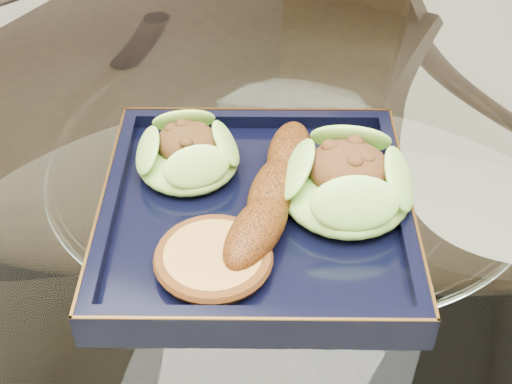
% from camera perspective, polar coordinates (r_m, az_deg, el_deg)
% --- Properties ---
extents(dining_table, '(1.13, 1.13, 0.77)m').
position_cam_1_polar(dining_table, '(0.79, 2.09, -9.26)').
color(dining_table, white).
rests_on(dining_table, ground).
extents(dining_chair, '(0.53, 0.53, 1.08)m').
position_cam_1_polar(dining_chair, '(1.14, -1.76, 8.93)').
color(dining_chair, black).
rests_on(dining_chair, ground).
extents(navy_plate, '(0.35, 0.35, 0.02)m').
position_cam_1_polar(navy_plate, '(0.63, -0.00, -2.04)').
color(navy_plate, black).
rests_on(navy_plate, dining_table).
extents(lettuce_wrap_left, '(0.11, 0.11, 0.03)m').
position_cam_1_polar(lettuce_wrap_left, '(0.66, -5.49, 2.85)').
color(lettuce_wrap_left, '#71AF32').
rests_on(lettuce_wrap_left, navy_plate).
extents(lettuce_wrap_right, '(0.13, 0.13, 0.04)m').
position_cam_1_polar(lettuce_wrap_right, '(0.62, 7.24, 0.50)').
color(lettuce_wrap_right, '#61992C').
rests_on(lettuce_wrap_right, navy_plate).
extents(roasted_plantain, '(0.05, 0.19, 0.04)m').
position_cam_1_polar(roasted_plantain, '(0.62, 1.45, 0.14)').
color(roasted_plantain, '#67310A').
rests_on(roasted_plantain, navy_plate).
extents(crumb_patty, '(0.10, 0.10, 0.02)m').
position_cam_1_polar(crumb_patty, '(0.57, -3.43, -5.44)').
color(crumb_patty, '#B4813C').
rests_on(crumb_patty, navy_plate).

